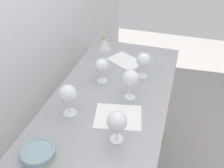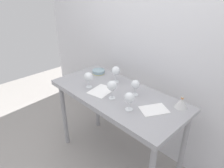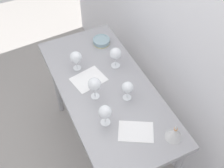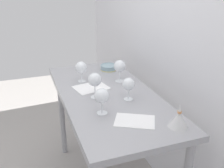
{
  "view_description": "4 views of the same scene",
  "coord_description": "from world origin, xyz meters",
  "px_view_note": "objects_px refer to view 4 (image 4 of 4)",
  "views": [
    {
      "loc": [
        -1.07,
        -0.34,
        1.8
      ],
      "look_at": [
        0.05,
        -0.0,
        0.96
      ],
      "focal_mm": 40.6,
      "sensor_mm": 36.0,
      "label": 1
    },
    {
      "loc": [
        1.22,
        -1.25,
        1.88
      ],
      "look_at": [
        -0.06,
        -0.01,
        0.98
      ],
      "focal_mm": 32.66,
      "sensor_mm": 36.0,
      "label": 2
    },
    {
      "loc": [
        1.27,
        -0.56,
        2.51
      ],
      "look_at": [
        0.02,
        0.03,
        0.95
      ],
      "focal_mm": 45.89,
      "sensor_mm": 36.0,
      "label": 3
    },
    {
      "loc": [
        1.61,
        -0.55,
        1.67
      ],
      "look_at": [
        -0.05,
        0.04,
        0.94
      ],
      "focal_mm": 41.62,
      "sensor_mm": 36.0,
      "label": 4
    }
  ],
  "objects_px": {
    "wine_glass_far_right": "(129,85)",
    "tasting_sheet_upper": "(135,121)",
    "wine_glass_near_right": "(102,96)",
    "wine_glass_far_left": "(120,67)",
    "wine_glass_near_center": "(95,80)",
    "tasting_bowl": "(109,67)",
    "tasting_sheet_lower": "(91,87)",
    "decanter_funnel": "(179,120)",
    "wine_glass_near_left": "(81,68)"
  },
  "relations": [
    {
      "from": "decanter_funnel",
      "to": "wine_glass_near_right",
      "type": "bearing_deg",
      "value": -129.54
    },
    {
      "from": "wine_glass_near_center",
      "to": "tasting_sheet_upper",
      "type": "distance_m",
      "value": 0.43
    },
    {
      "from": "wine_glass_far_left",
      "to": "wine_glass_near_center",
      "type": "xyz_separation_m",
      "value": [
        0.22,
        -0.27,
        0.0
      ]
    },
    {
      "from": "wine_glass_near_right",
      "to": "tasting_sheet_upper",
      "type": "distance_m",
      "value": 0.24
    },
    {
      "from": "wine_glass_near_center",
      "to": "tasting_bowl",
      "type": "xyz_separation_m",
      "value": [
        -0.52,
        0.28,
        -0.1
      ]
    },
    {
      "from": "tasting_sheet_lower",
      "to": "tasting_bowl",
      "type": "height_order",
      "value": "tasting_bowl"
    },
    {
      "from": "wine_glass_near_right",
      "to": "tasting_sheet_lower",
      "type": "relative_size",
      "value": 0.68
    },
    {
      "from": "tasting_sheet_lower",
      "to": "wine_glass_far_right",
      "type": "bearing_deg",
      "value": 21.19
    },
    {
      "from": "wine_glass_near_center",
      "to": "decanter_funnel",
      "type": "xyz_separation_m",
      "value": [
        0.53,
        0.32,
        -0.08
      ]
    },
    {
      "from": "wine_glass_far_right",
      "to": "wine_glass_near_center",
      "type": "height_order",
      "value": "wine_glass_near_center"
    },
    {
      "from": "wine_glass_far_left",
      "to": "wine_glass_near_right",
      "type": "height_order",
      "value": "wine_glass_far_left"
    },
    {
      "from": "tasting_sheet_upper",
      "to": "decanter_funnel",
      "type": "relative_size",
      "value": 1.67
    },
    {
      "from": "tasting_sheet_upper",
      "to": "tasting_sheet_lower",
      "type": "height_order",
      "value": "same"
    },
    {
      "from": "tasting_sheet_lower",
      "to": "wine_glass_near_right",
      "type": "bearing_deg",
      "value": -18.04
    },
    {
      "from": "wine_glass_near_center",
      "to": "tasting_sheet_lower",
      "type": "height_order",
      "value": "wine_glass_near_center"
    },
    {
      "from": "wine_glass_near_right",
      "to": "decanter_funnel",
      "type": "bearing_deg",
      "value": 50.46
    },
    {
      "from": "wine_glass_far_right",
      "to": "tasting_sheet_upper",
      "type": "distance_m",
      "value": 0.31
    },
    {
      "from": "wine_glass_far_right",
      "to": "wine_glass_near_left",
      "type": "height_order",
      "value": "wine_glass_near_left"
    },
    {
      "from": "wine_glass_near_center",
      "to": "decanter_funnel",
      "type": "bearing_deg",
      "value": 31.69
    },
    {
      "from": "wine_glass_near_right",
      "to": "wine_glass_far_left",
      "type": "bearing_deg",
      "value": 147.2
    },
    {
      "from": "wine_glass_far_right",
      "to": "wine_glass_near_center",
      "type": "relative_size",
      "value": 0.87
    },
    {
      "from": "wine_glass_far_right",
      "to": "tasting_sheet_lower",
      "type": "bearing_deg",
      "value": -147.05
    },
    {
      "from": "wine_glass_near_right",
      "to": "wine_glass_far_right",
      "type": "bearing_deg",
      "value": 119.16
    },
    {
      "from": "tasting_sheet_lower",
      "to": "decanter_funnel",
      "type": "relative_size",
      "value": 1.75
    },
    {
      "from": "wine_glass_far_left",
      "to": "tasting_sheet_upper",
      "type": "height_order",
      "value": "wine_glass_far_left"
    },
    {
      "from": "wine_glass_far_right",
      "to": "decanter_funnel",
      "type": "height_order",
      "value": "wine_glass_far_right"
    },
    {
      "from": "wine_glass_far_left",
      "to": "wine_glass_near_right",
      "type": "distance_m",
      "value": 0.54
    },
    {
      "from": "wine_glass_far_left",
      "to": "tasting_bowl",
      "type": "distance_m",
      "value": 0.31
    },
    {
      "from": "wine_glass_near_center",
      "to": "wine_glass_far_left",
      "type": "bearing_deg",
      "value": 129.44
    },
    {
      "from": "wine_glass_near_right",
      "to": "tasting_sheet_lower",
      "type": "xyz_separation_m",
      "value": [
        -0.41,
        0.05,
        -0.11
      ]
    },
    {
      "from": "wine_glass_far_right",
      "to": "wine_glass_near_right",
      "type": "xyz_separation_m",
      "value": [
        0.13,
        -0.23,
        0.01
      ]
    },
    {
      "from": "wine_glass_far_right",
      "to": "decanter_funnel",
      "type": "xyz_separation_m",
      "value": [
        0.42,
        0.12,
        -0.06
      ]
    },
    {
      "from": "tasting_sheet_lower",
      "to": "wine_glass_near_left",
      "type": "bearing_deg",
      "value": -178.55
    },
    {
      "from": "wine_glass_far_right",
      "to": "tasting_sheet_upper",
      "type": "relative_size",
      "value": 0.68
    },
    {
      "from": "wine_glass_near_left",
      "to": "decanter_funnel",
      "type": "height_order",
      "value": "wine_glass_near_left"
    },
    {
      "from": "wine_glass_near_left",
      "to": "decanter_funnel",
      "type": "relative_size",
      "value": 1.2
    },
    {
      "from": "wine_glass_far_right",
      "to": "wine_glass_near_left",
      "type": "relative_size",
      "value": 0.95
    },
    {
      "from": "wine_glass_near_center",
      "to": "decanter_funnel",
      "type": "height_order",
      "value": "wine_glass_near_center"
    },
    {
      "from": "wine_glass_far_right",
      "to": "tasting_bowl",
      "type": "height_order",
      "value": "wine_glass_far_right"
    },
    {
      "from": "wine_glass_near_center",
      "to": "wine_glass_far_right",
      "type": "bearing_deg",
      "value": 61.67
    },
    {
      "from": "wine_glass_far_left",
      "to": "wine_glass_near_center",
      "type": "distance_m",
      "value": 0.35
    },
    {
      "from": "tasting_bowl",
      "to": "decanter_funnel",
      "type": "height_order",
      "value": "decanter_funnel"
    },
    {
      "from": "wine_glass_near_center",
      "to": "tasting_bowl",
      "type": "bearing_deg",
      "value": 151.77
    },
    {
      "from": "wine_glass_far_right",
      "to": "tasting_sheet_upper",
      "type": "bearing_deg",
      "value": -15.65
    },
    {
      "from": "wine_glass_far_left",
      "to": "tasting_bowl",
      "type": "relative_size",
      "value": 1.2
    },
    {
      "from": "wine_glass_near_left",
      "to": "wine_glass_near_center",
      "type": "relative_size",
      "value": 0.92
    },
    {
      "from": "tasting_sheet_upper",
      "to": "decanter_funnel",
      "type": "height_order",
      "value": "decanter_funnel"
    },
    {
      "from": "decanter_funnel",
      "to": "tasting_bowl",
      "type": "bearing_deg",
      "value": -177.48
    },
    {
      "from": "wine_glass_far_left",
      "to": "wine_glass_near_left",
      "type": "bearing_deg",
      "value": -109.99
    },
    {
      "from": "wine_glass_far_right",
      "to": "decanter_funnel",
      "type": "bearing_deg",
      "value": 16.36
    }
  ]
}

